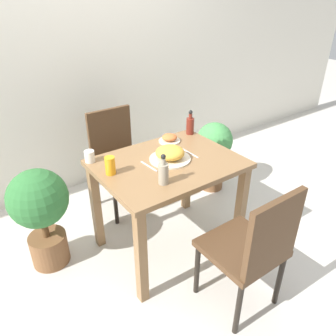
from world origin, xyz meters
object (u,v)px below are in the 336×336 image
object	(u,v)px
chair_near	(253,246)
juice_glass	(110,166)
side_plate	(169,138)
sauce_bottle	(190,125)
chair_far	(117,155)
food_plate	(170,154)
potted_plant_right	(214,149)
condiment_bottle	(163,172)
drink_cup	(90,156)
potted_plant_left	(40,209)

from	to	relation	value
chair_near	juice_glass	size ratio (longest dim) A/B	7.48
chair_near	side_plate	size ratio (longest dim) A/B	5.36
sauce_bottle	juice_glass	bearing A→B (deg)	-165.52
chair_near	chair_far	world-z (taller)	same
chair_far	sauce_bottle	bearing A→B (deg)	-44.67
side_plate	juice_glass	distance (m)	0.62
chair_far	chair_near	bearing A→B (deg)	-86.54
food_plate	potted_plant_right	xyz separation A→B (m)	(0.82, 0.42, -0.36)
chair_near	condiment_bottle	bearing A→B (deg)	-64.58
side_plate	juice_glass	size ratio (longest dim) A/B	1.40
chair_far	side_plate	world-z (taller)	chair_far
drink_cup	food_plate	bearing A→B (deg)	-32.44
food_plate	sauce_bottle	distance (m)	0.48
chair_near	potted_plant_right	distance (m)	1.41
chair_far	drink_cup	bearing A→B (deg)	-134.12
chair_near	sauce_bottle	xyz separation A→B (m)	(0.36, 1.03, 0.32)
drink_cup	condiment_bottle	size ratio (longest dim) A/B	0.41
condiment_bottle	side_plate	bearing A→B (deg)	50.80
condiment_bottle	potted_plant_left	size ratio (longest dim) A/B	0.26
juice_glass	sauce_bottle	size ratio (longest dim) A/B	0.60
chair_near	side_plate	world-z (taller)	chair_near
side_plate	sauce_bottle	world-z (taller)	sauce_bottle
food_plate	potted_plant_left	size ratio (longest dim) A/B	0.37
potted_plant_right	chair_far	bearing A→B (deg)	161.27
chair_far	drink_cup	size ratio (longest dim) A/B	10.92
chair_far	potted_plant_left	size ratio (longest dim) A/B	1.16
drink_cup	potted_plant_right	distance (m)	1.34
food_plate	condiment_bottle	size ratio (longest dim) A/B	1.44
chair_far	condiment_bottle	bearing A→B (deg)	-99.80
potted_plant_left	potted_plant_right	xyz separation A→B (m)	(1.65, 0.08, -0.04)
chair_near	potted_plant_right	size ratio (longest dim) A/B	1.29
juice_glass	potted_plant_right	distance (m)	1.35
drink_cup	chair_far	bearing A→B (deg)	45.88
chair_far	juice_glass	bearing A→B (deg)	-119.56
potted_plant_left	potted_plant_right	size ratio (longest dim) A/B	1.11
sauce_bottle	potted_plant_right	distance (m)	0.60
chair_near	juice_glass	bearing A→B (deg)	-60.72
juice_glass	potted_plant_right	bearing A→B (deg)	16.02
food_plate	potted_plant_right	bearing A→B (deg)	27.07
food_plate	juice_glass	size ratio (longest dim) A/B	2.41
juice_glass	potted_plant_left	distance (m)	0.60
sauce_bottle	potted_plant_right	size ratio (longest dim) A/B	0.29
food_plate	potted_plant_left	world-z (taller)	food_plate
juice_glass	potted_plant_right	xyz separation A→B (m)	(1.24, 0.36, -0.38)
chair_far	drink_cup	xyz separation A→B (m)	(-0.41, -0.42, 0.29)
side_plate	potted_plant_right	distance (m)	0.76
juice_glass	potted_plant_left	world-z (taller)	juice_glass
juice_glass	sauce_bottle	world-z (taller)	sauce_bottle
chair_near	sauce_bottle	bearing A→B (deg)	-109.16
chair_far	condiment_bottle	xyz separation A→B (m)	(-0.16, -0.94, 0.32)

